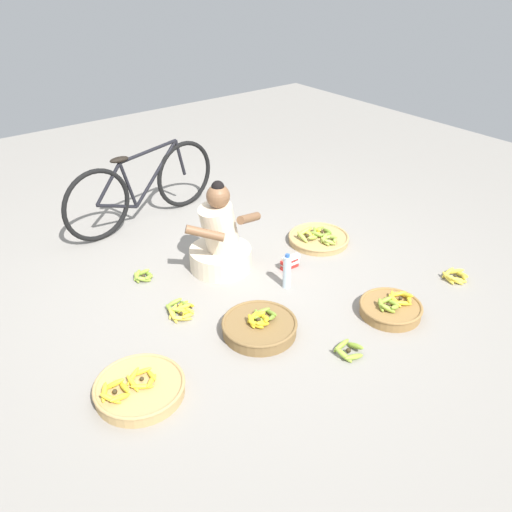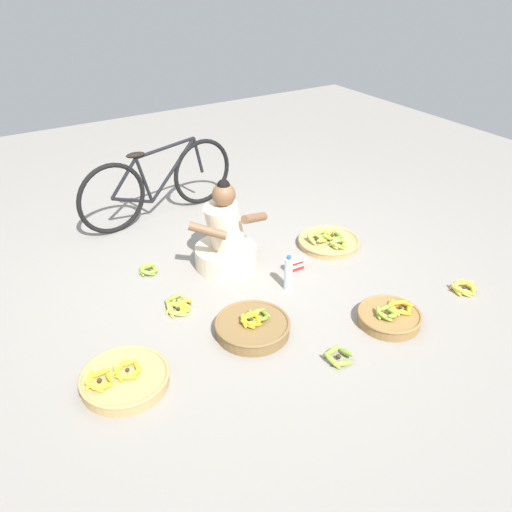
% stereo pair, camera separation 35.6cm
% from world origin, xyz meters
% --- Properties ---
extents(ground_plane, '(10.00, 10.00, 0.00)m').
position_xyz_m(ground_plane, '(0.00, 0.00, 0.00)').
color(ground_plane, gray).
extents(vendor_woman_front, '(0.73, 0.52, 0.79)m').
position_xyz_m(vendor_woman_front, '(0.01, 0.30, 0.25)').
color(vendor_woman_front, beige).
rests_on(vendor_woman_front, ground).
extents(bicycle_leaning, '(1.69, 0.30, 0.73)m').
position_xyz_m(bicycle_leaning, '(-0.08, 1.46, 0.36)').
color(bicycle_leaning, black).
rests_on(bicycle_leaning, ground).
extents(banana_basket_mid_left, '(0.56, 0.56, 0.15)m').
position_xyz_m(banana_basket_mid_left, '(-1.22, -0.61, 0.05)').
color(banana_basket_mid_left, tan).
rests_on(banana_basket_mid_left, ground).
extents(banana_basket_mid_right, '(0.54, 0.54, 0.16)m').
position_xyz_m(banana_basket_mid_right, '(-0.27, -0.59, 0.06)').
color(banana_basket_mid_right, brown).
rests_on(banana_basket_mid_right, ground).
extents(banana_basket_near_bicycle, '(0.46, 0.46, 0.15)m').
position_xyz_m(banana_basket_near_bicycle, '(0.63, -1.01, 0.05)').
color(banana_basket_near_bicycle, olive).
rests_on(banana_basket_near_bicycle, ground).
extents(banana_basket_front_center, '(0.56, 0.56, 0.14)m').
position_xyz_m(banana_basket_front_center, '(0.97, 0.11, 0.04)').
color(banana_basket_front_center, tan).
rests_on(banana_basket_front_center, ground).
extents(loose_bananas_front_left, '(0.18, 0.19, 0.08)m').
position_xyz_m(loose_bananas_front_left, '(-0.60, 0.54, 0.03)').
color(loose_bananas_front_left, '#8CAD38').
rests_on(loose_bananas_front_left, ground).
extents(loose_bananas_front_right, '(0.23, 0.28, 0.08)m').
position_xyz_m(loose_bananas_front_right, '(-0.59, -0.05, 0.03)').
color(loose_bananas_front_right, gold).
rests_on(loose_bananas_front_right, ground).
extents(loose_bananas_back_left, '(0.23, 0.23, 0.09)m').
position_xyz_m(loose_bananas_back_left, '(1.42, -1.03, 0.03)').
color(loose_bananas_back_left, yellow).
rests_on(loose_bananas_back_left, ground).
extents(loose_bananas_back_right, '(0.19, 0.19, 0.09)m').
position_xyz_m(loose_bananas_back_right, '(0.06, -1.14, 0.03)').
color(loose_bananas_back_right, '#8CAD38').
rests_on(loose_bananas_back_right, ground).
extents(water_bottle, '(0.06, 0.06, 0.30)m').
position_xyz_m(water_bottle, '(0.26, -0.27, 0.14)').
color(water_bottle, silver).
rests_on(water_bottle, ground).
extents(packet_carton_stack, '(0.18, 0.07, 0.12)m').
position_xyz_m(packet_carton_stack, '(0.46, -0.07, 0.06)').
color(packet_carton_stack, red).
rests_on(packet_carton_stack, ground).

